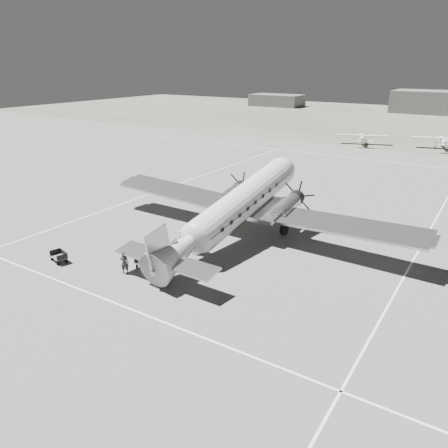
{
  "coord_description": "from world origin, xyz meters",
  "views": [
    {
      "loc": [
        16.32,
        -31.02,
        14.67
      ],
      "look_at": [
        -1.85,
        -2.71,
        2.2
      ],
      "focal_mm": 35.0,
      "sensor_mm": 36.0,
      "label": 1
    }
  ],
  "objects": [
    {
      "name": "taxi_line_horizon",
      "position": [
        0.0,
        40.0,
        0.01
      ],
      "size": [
        90.0,
        0.15,
        0.01
      ],
      "primitive_type": "cube",
      "color": "white",
      "rests_on": "ground"
    },
    {
      "name": "taxi_line_right",
      "position": [
        12.0,
        0.0,
        0.01
      ],
      "size": [
        0.15,
        80.0,
        0.01
      ],
      "primitive_type": "cube",
      "color": "white",
      "rests_on": "ground"
    },
    {
      "name": "dc3_airliner",
      "position": [
        -1.85,
        -0.71,
        2.96
      ],
      "size": [
        31.6,
        22.37,
        5.91
      ],
      "primitive_type": null,
      "rotation": [
        0.0,
        0.0,
        -0.03
      ],
      "color": "#AFAFB1",
      "rests_on": "ground"
    },
    {
      "name": "baggage_cart_far",
      "position": [
        -11.34,
        -11.85,
        0.42
      ],
      "size": [
        1.7,
        1.4,
        0.84
      ],
      "primitive_type": null,
      "rotation": [
        0.0,
        0.0,
        -0.26
      ],
      "color": "#545454",
      "rests_on": "ground"
    },
    {
      "name": "baggage_cart_near",
      "position": [
        -4.95,
        -8.78,
        0.49
      ],
      "size": [
        2.1,
        1.84,
        0.99
      ],
      "primitive_type": null,
      "rotation": [
        0.0,
        0.0,
        0.42
      ],
      "color": "#545454",
      "rests_on": "ground"
    },
    {
      "name": "passenger",
      "position": [
        -4.78,
        -4.68,
        0.88
      ],
      "size": [
        0.67,
        0.93,
        1.76
      ],
      "primitive_type": "imported",
      "rotation": [
        0.0,
        0.0,
        1.43
      ],
      "color": "#AEAEAC",
      "rests_on": "ground"
    },
    {
      "name": "light_plane_right",
      "position": [
        7.21,
        56.37,
        1.14
      ],
      "size": [
        12.89,
        11.42,
        2.27
      ],
      "primitive_type": null,
      "rotation": [
        0.0,
        0.0,
        0.26
      ],
      "color": "silver",
      "rests_on": "ground"
    },
    {
      "name": "grass_infield",
      "position": [
        0.0,
        95.0,
        0.0
      ],
      "size": [
        260.0,
        90.0,
        0.01
      ],
      "primitive_type": "cube",
      "color": "#6A6659",
      "rests_on": "ground"
    },
    {
      "name": "shed_secondary",
      "position": [
        -55.0,
        115.0,
        2.0
      ],
      "size": [
        18.0,
        10.0,
        4.0
      ],
      "primitive_type": "cube",
      "color": "#545454",
      "rests_on": "ground"
    },
    {
      "name": "ramp_agent",
      "position": [
        -4.83,
        -6.55,
        0.82
      ],
      "size": [
        0.64,
        0.82,
        1.65
      ],
      "primitive_type": "imported",
      "rotation": [
        0.0,
        0.0,
        1.54
      ],
      "color": "silver",
      "rests_on": "ground"
    },
    {
      "name": "ground_crew",
      "position": [
        -5.54,
        -10.51,
        0.87
      ],
      "size": [
        0.75,
        0.65,
        1.73
      ],
      "primitive_type": "imported",
      "rotation": [
        0.0,
        0.0,
        3.6
      ],
      "color": "#282828",
      "rests_on": "ground"
    },
    {
      "name": "light_plane_left",
      "position": [
        -6.59,
        53.25,
        1.0
      ],
      "size": [
        11.74,
        10.63,
        2.01
      ],
      "primitive_type": null,
      "rotation": [
        0.0,
        0.0,
        0.34
      ],
      "color": "silver",
      "rests_on": "ground"
    },
    {
      "name": "taxi_line_near",
      "position": [
        0.0,
        -14.0,
        0.01
      ],
      "size": [
        60.0,
        0.15,
        0.01
      ],
      "primitive_type": "cube",
      "color": "white",
      "rests_on": "ground"
    },
    {
      "name": "ground",
      "position": [
        0.0,
        0.0,
        0.0
      ],
      "size": [
        260.0,
        260.0,
        0.0
      ],
      "primitive_type": "plane",
      "color": "slate",
      "rests_on": "ground"
    },
    {
      "name": "taxi_line_left",
      "position": [
        -18.0,
        10.0,
        0.01
      ],
      "size": [
        0.15,
        60.0,
        0.01
      ],
      "primitive_type": "cube",
      "color": "white",
      "rests_on": "ground"
    }
  ]
}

